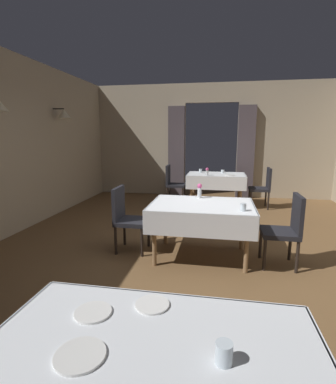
% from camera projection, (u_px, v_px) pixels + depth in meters
% --- Properties ---
extents(ground, '(10.08, 10.08, 0.00)m').
position_uv_depth(ground, '(198.00, 255.00, 4.01)').
color(ground, brown).
extents(wall_back, '(6.40, 0.27, 3.00)m').
position_uv_depth(wall_back, '(211.00, 141.00, 7.76)').
color(wall_back, tan).
rests_on(wall_back, ground).
extents(dining_table_near, '(1.50, 0.95, 0.75)m').
position_uv_depth(dining_table_near, '(150.00, 371.00, 1.23)').
color(dining_table_near, olive).
rests_on(dining_table_near, ground).
extents(dining_table_mid, '(1.37, 1.00, 0.75)m').
position_uv_depth(dining_table_mid, '(202.00, 211.00, 3.86)').
color(dining_table_mid, olive).
rests_on(dining_table_mid, ground).
extents(dining_table_far, '(1.36, 0.90, 0.75)m').
position_uv_depth(dining_table_far, '(216.00, 178.00, 6.85)').
color(dining_table_far, olive).
rests_on(dining_table_far, ground).
extents(chair_mid_right, '(0.44, 0.44, 0.93)m').
position_uv_depth(chair_mid_right, '(286.00, 227.00, 3.61)').
color(chair_mid_right, black).
rests_on(chair_mid_right, ground).
extents(chair_mid_left, '(0.44, 0.44, 0.93)m').
position_uv_depth(chair_mid_left, '(127.00, 216.00, 4.12)').
color(chair_mid_left, black).
rests_on(chair_mid_left, ground).
extents(chair_far_left, '(0.44, 0.44, 0.93)m').
position_uv_depth(chair_far_left, '(173.00, 182.00, 7.14)').
color(chair_far_left, black).
rests_on(chair_far_left, ground).
extents(chair_far_right, '(0.44, 0.44, 0.93)m').
position_uv_depth(chair_far_right, '(263.00, 186.00, 6.57)').
color(chair_far_right, black).
rests_on(chair_far_right, ground).
extents(glass_near_a, '(0.07, 0.07, 0.09)m').
position_uv_depth(glass_near_a, '(224.00, 353.00, 1.14)').
color(glass_near_a, silver).
rests_on(glass_near_a, dining_table_near).
extents(plate_near_b, '(0.19, 0.19, 0.01)m').
position_uv_depth(plate_near_b, '(93.00, 312.00, 1.47)').
color(plate_near_b, white).
rests_on(plate_near_b, dining_table_near).
extents(plate_near_c, '(0.18, 0.18, 0.01)m').
position_uv_depth(plate_near_c, '(152.00, 305.00, 1.54)').
color(plate_near_c, white).
rests_on(plate_near_c, dining_table_near).
extents(plate_near_d, '(0.21, 0.21, 0.01)m').
position_uv_depth(plate_near_d, '(80.00, 355.00, 1.18)').
color(plate_near_d, white).
rests_on(plate_near_d, dining_table_near).
extents(flower_vase_mid, '(0.07, 0.07, 0.21)m').
position_uv_depth(flower_vase_mid, '(200.00, 190.00, 4.18)').
color(flower_vase_mid, silver).
rests_on(flower_vase_mid, dining_table_mid).
extents(glass_mid_b, '(0.07, 0.07, 0.09)m').
position_uv_depth(glass_mid_b, '(243.00, 207.00, 3.47)').
color(glass_mid_b, silver).
rests_on(glass_mid_b, dining_table_mid).
extents(flower_vase_far, '(0.07, 0.07, 0.18)m').
position_uv_depth(flower_vase_far, '(207.00, 171.00, 6.55)').
color(flower_vase_far, silver).
rests_on(flower_vase_far, dining_table_far).
extents(glass_far_b, '(0.08, 0.08, 0.08)m').
position_uv_depth(glass_far_b, '(223.00, 171.00, 6.97)').
color(glass_far_b, silver).
rests_on(glass_far_b, dining_table_far).
extents(glass_far_c, '(0.08, 0.08, 0.09)m').
position_uv_depth(glass_far_c, '(201.00, 171.00, 7.09)').
color(glass_far_c, silver).
rests_on(glass_far_c, dining_table_far).
extents(plate_far_d, '(0.22, 0.22, 0.01)m').
position_uv_depth(plate_far_d, '(230.00, 175.00, 6.54)').
color(plate_far_d, white).
rests_on(plate_far_d, dining_table_far).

